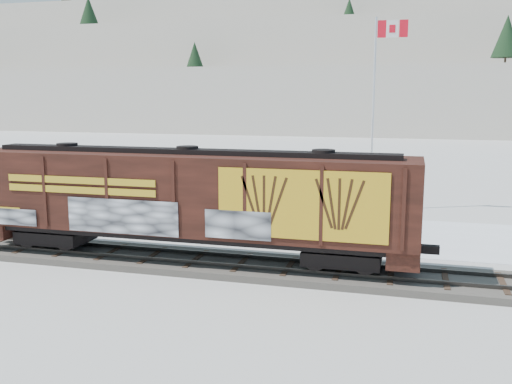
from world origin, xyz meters
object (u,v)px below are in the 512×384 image
(car_dark, at_px, (359,228))
(hopper_railcar, at_px, (188,197))
(flagpole, at_px, (374,141))
(car_white, at_px, (200,209))
(car_silver, at_px, (264,218))

(car_dark, bearing_deg, hopper_railcar, 136.50)
(flagpole, relative_size, car_dark, 2.35)
(flagpole, distance_m, car_white, 11.52)
(hopper_railcar, bearing_deg, car_dark, 40.66)
(flagpole, relative_size, car_white, 2.44)
(hopper_railcar, distance_m, flagpole, 15.37)
(hopper_railcar, xyz_separation_m, car_white, (-2.41, 7.55, -2.12))
(hopper_railcar, bearing_deg, car_silver, 74.66)
(flagpole, height_order, car_dark, flagpole)
(car_silver, bearing_deg, car_dark, -77.97)
(hopper_railcar, height_order, car_dark, hopper_railcar)
(car_silver, bearing_deg, car_white, 88.42)
(flagpole, xyz_separation_m, car_dark, (-0.08, -8.19, -3.56))
(car_white, bearing_deg, car_dark, -112.83)
(car_silver, relative_size, car_dark, 0.97)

